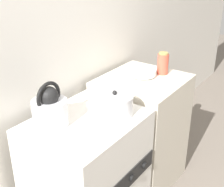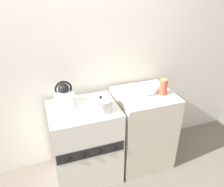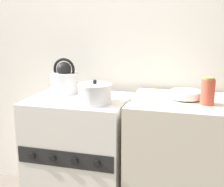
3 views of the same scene
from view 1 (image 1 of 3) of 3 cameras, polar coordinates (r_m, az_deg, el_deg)
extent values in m
cube|color=silver|center=(1.90, -13.99, 8.34)|extent=(7.00, 0.06, 2.50)
cube|color=silver|center=(2.05, -4.44, -15.56)|extent=(0.68, 0.54, 0.88)
cube|color=black|center=(1.86, 2.19, -16.29)|extent=(0.65, 0.01, 0.11)
cylinder|color=black|center=(1.90, 3.77, -15.19)|extent=(0.04, 0.02, 0.04)
cylinder|color=black|center=(2.00, 6.05, -12.96)|extent=(0.04, 0.02, 0.04)
cube|color=beige|center=(2.50, 5.27, -6.94)|extent=(0.61, 0.57, 0.91)
cylinder|color=silver|center=(1.74, -11.23, -3.52)|extent=(0.20, 0.20, 0.15)
sphere|color=black|center=(1.70, -11.51, -0.49)|extent=(0.11, 0.11, 0.11)
torus|color=black|center=(1.70, -11.50, -0.52)|extent=(0.17, 0.02, 0.17)
cone|color=silver|center=(1.79, -9.15, -1.75)|extent=(0.10, 0.04, 0.08)
cylinder|color=silver|center=(1.83, 0.47, -2.25)|extent=(0.21, 0.21, 0.11)
cylinder|color=silver|center=(1.80, 0.48, -0.44)|extent=(0.22, 0.22, 0.01)
sphere|color=black|center=(1.79, 0.48, 0.17)|extent=(0.03, 0.03, 0.03)
cylinder|color=white|center=(2.34, 5.60, 3.34)|extent=(0.09, 0.09, 0.01)
cylinder|color=white|center=(2.33, 5.63, 3.99)|extent=(0.20, 0.20, 0.05)
cylinder|color=#CC4C38|center=(2.38, 9.28, 5.35)|extent=(0.08, 0.08, 0.16)
cylinder|color=#998C4C|center=(2.36, 9.42, 7.27)|extent=(0.07, 0.07, 0.01)
camera|label=2|loc=(1.16, 83.57, 15.20)|focal=35.00mm
camera|label=3|loc=(2.18, 59.82, 3.09)|focal=50.00mm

